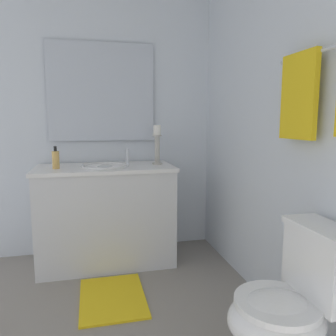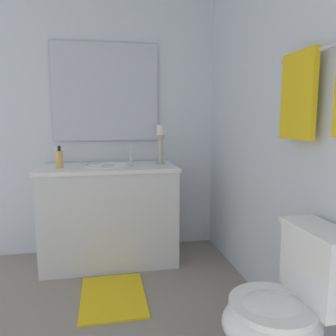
{
  "view_description": "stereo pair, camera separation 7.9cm",
  "coord_description": "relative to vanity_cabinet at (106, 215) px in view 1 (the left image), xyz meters",
  "views": [
    {
      "loc": [
        1.56,
        0.03,
        1.22
      ],
      "look_at": [
        -0.47,
        0.51,
        0.92
      ],
      "focal_mm": 34.98,
      "sensor_mm": 36.0,
      "label": 1
    },
    {
      "loc": [
        1.58,
        0.11,
        1.22
      ],
      "look_at": [
        -0.47,
        0.51,
        0.92
      ],
      "focal_mm": 34.98,
      "sensor_mm": 36.0,
      "label": 2
    }
  ],
  "objects": [
    {
      "name": "bath_mat",
      "position": [
        0.62,
        0.0,
        -0.41
      ],
      "size": [
        0.6,
        0.44,
        0.02
      ],
      "primitive_type": "cube",
      "color": "yellow",
      "rests_on": "ground"
    },
    {
      "name": "toilet",
      "position": [
        1.54,
        0.75,
        -0.06
      ],
      "size": [
        0.39,
        0.54,
        0.75
      ],
      "color": "white",
      "rests_on": "ground"
    },
    {
      "name": "wall_back",
      "position": [
        1.21,
        1.04,
        0.8
      ],
      "size": [
        3.06,
        0.04,
        2.45
      ],
      "primitive_type": "cube",
      "color": "silver",
      "rests_on": "ground"
    },
    {
      "name": "wall_left",
      "position": [
        -0.33,
        -0.15,
        0.8
      ],
      "size": [
        0.04,
        2.36,
        2.45
      ],
      "primitive_type": "cube",
      "color": "silver",
      "rests_on": "ground"
    },
    {
      "name": "soap_bottle",
      "position": [
        0.05,
        -0.39,
        0.49
      ],
      "size": [
        0.06,
        0.06,
        0.18
      ],
      "color": "#E5B259",
      "rests_on": "vanity_cabinet"
    },
    {
      "name": "candle_holder_tall",
      "position": [
        -0.04,
        0.46,
        0.6
      ],
      "size": [
        0.09,
        0.09,
        0.34
      ],
      "color": "#B7B2A5",
      "rests_on": "vanity_cabinet"
    },
    {
      "name": "towel_near_vanity",
      "position": [
        1.23,
        0.96,
        0.93
      ],
      "size": [
        0.28,
        0.03,
        0.45
      ],
      "primitive_type": "cube",
      "color": "yellow",
      "rests_on": "towel_bar"
    },
    {
      "name": "mirror",
      "position": [
        -0.28,
        0.0,
        1.05
      ],
      "size": [
        0.02,
        0.94,
        0.87
      ],
      "primitive_type": "cube",
      "color": "silver"
    },
    {
      "name": "sink_basin",
      "position": [
        0.0,
        0.0,
        0.38
      ],
      "size": [
        0.4,
        0.4,
        0.24
      ],
      "color": "white",
      "rests_on": "vanity_cabinet"
    },
    {
      "name": "vanity_cabinet",
      "position": [
        0.0,
        0.0,
        0.0
      ],
      "size": [
        0.58,
        1.15,
        0.84
      ],
      "color": "silver",
      "rests_on": "ground"
    },
    {
      "name": "towel_bar",
      "position": [
        1.43,
        0.98,
        1.13
      ],
      "size": [
        0.81,
        0.02,
        0.02
      ],
      "primitive_type": "cylinder",
      "rotation": [
        0.0,
        1.57,
        0.0
      ],
      "color": "silver"
    }
  ]
}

